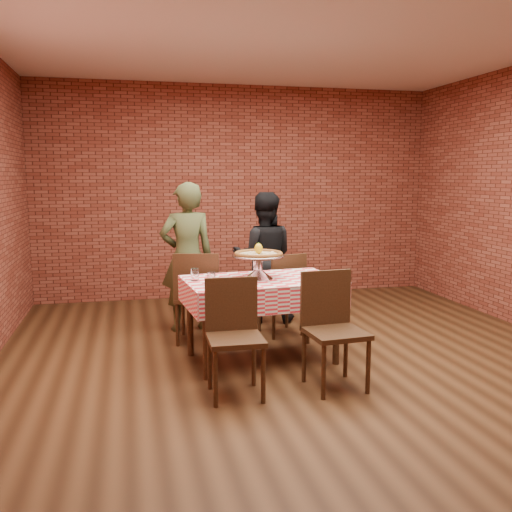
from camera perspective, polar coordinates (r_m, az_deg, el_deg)
name	(u,v)px	position (r m, az deg, el deg)	size (l,w,h in m)	color
ground	(304,364)	(5.06, 5.05, -11.12)	(6.00, 6.00, 0.00)	black
back_wall	(238,192)	(7.68, -1.83, 6.61)	(5.50, 5.50, 0.00)	maroon
table	(262,320)	(5.05, 0.58, -6.65)	(1.35, 0.81, 0.75)	#3E2615
tablecloth	(262,291)	(4.99, 0.59, -3.69)	(1.39, 0.85, 0.23)	red
pizza_stand	(259,267)	(4.97, 0.26, -1.14)	(0.47, 0.47, 0.21)	silver
pizza	(259,255)	(4.95, 0.26, 0.14)	(0.44, 0.44, 0.03)	#C5B38B
lemon	(259,249)	(4.94, 0.26, 0.77)	(0.07, 0.07, 0.10)	yellow
water_glass_left	(211,279)	(4.70, -4.65, -2.35)	(0.07, 0.07, 0.11)	white
water_glass_right	(195,274)	(4.91, -6.36, -1.91)	(0.07, 0.07, 0.11)	white
side_plate	(313,277)	(5.04, 5.90, -2.20)	(0.17, 0.17, 0.01)	white
sweetener_packet_a	(324,278)	(5.04, 7.06, -2.25)	(0.05, 0.04, 0.01)	white
sweetener_packet_b	(327,277)	(5.09, 7.35, -2.15)	(0.05, 0.04, 0.01)	white
condiment_caddy	(258,267)	(5.23, 0.22, -1.12)	(0.09, 0.07, 0.13)	silver
chair_near_left	(235,340)	(4.22, -2.15, -8.67)	(0.42, 0.42, 0.90)	#3E2615
chair_near_right	(336,332)	(4.42, 8.28, -7.78)	(0.44, 0.44, 0.92)	#3E2615
chair_far_left	(199,296)	(5.64, -5.94, -4.15)	(0.45, 0.45, 0.93)	#3E2615
chair_far_right	(281,293)	(5.87, 2.57, -3.87)	(0.40, 0.40, 0.88)	#3E2615
diner_olive	(187,257)	(6.00, -7.16, -0.11)	(0.59, 0.39, 1.61)	#3E4526
diner_black	(264,257)	(6.34, 0.79, -0.12)	(0.73, 0.57, 1.50)	black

